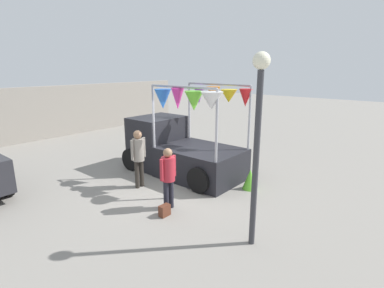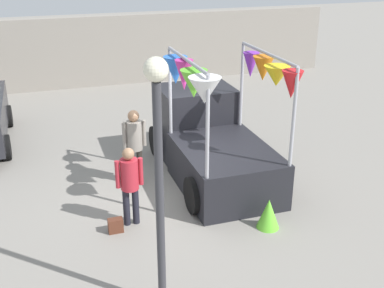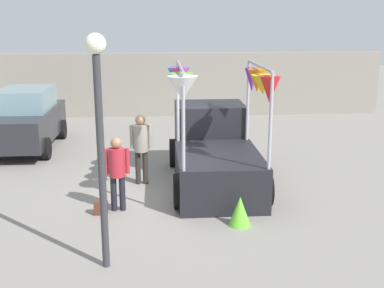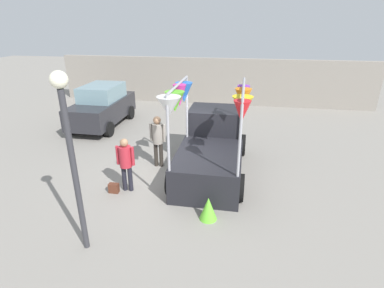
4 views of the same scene
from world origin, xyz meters
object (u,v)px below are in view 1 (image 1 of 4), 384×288
vendor_truck (178,146)px  street_lamp (258,124)px  person_vendor (138,153)px  person_customer (168,173)px  folded_kite_bundle_lime (250,179)px  handbag (165,210)px

vendor_truck → street_lamp: size_ratio=1.09×
vendor_truck → person_vendor: 1.79m
person_customer → person_vendor: person_vendor is taller
folded_kite_bundle_lime → vendor_truck: bearing=94.8°
vendor_truck → person_customer: 2.82m
person_vendor → handbag: 2.23m
vendor_truck → folded_kite_bundle_lime: (0.23, -2.68, -0.61)m
person_customer → handbag: 0.91m
person_vendor → vendor_truck: bearing=1.9°
vendor_truck → street_lamp: (-2.26, -4.13, 1.57)m
handbag → folded_kite_bundle_lime: folded_kite_bundle_lime is taller
vendor_truck → person_vendor: bearing=-178.1°
person_vendor → street_lamp: (-0.48, -4.07, 1.43)m
folded_kite_bundle_lime → person_vendor: bearing=127.4°
folded_kite_bundle_lime → handbag: bearing=165.0°
person_vendor → person_customer: bearing=-105.2°
vendor_truck → person_customer: vendor_truck is taller
folded_kite_bundle_lime → street_lamp: bearing=-149.8°
street_lamp → person_vendor: bearing=83.3°
person_customer → person_vendor: bearing=74.8°
person_vendor → folded_kite_bundle_lime: 3.39m
person_customer → street_lamp: (-0.02, -2.40, 1.52)m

